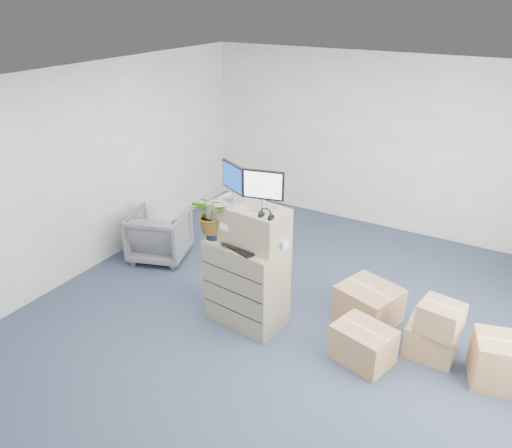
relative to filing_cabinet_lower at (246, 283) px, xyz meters
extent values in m
plane|color=#273547|center=(0.41, -0.07, -0.52)|extent=(7.00, 7.00, 0.00)
cube|color=beige|center=(0.41, 3.44, 0.88)|extent=(6.00, 0.02, 2.80)
cube|color=tan|center=(0.00, 0.00, 0.00)|extent=(0.94, 0.64, 1.04)
cube|color=tan|center=(0.01, 0.05, 0.74)|extent=(0.93, 0.54, 0.44)
cube|color=#99999E|center=(-0.21, 0.09, 0.97)|extent=(0.28, 0.26, 0.02)
cylinder|color=#99999E|center=(-0.21, 0.09, 1.03)|extent=(0.04, 0.04, 0.11)
cube|color=black|center=(-0.21, 0.09, 1.24)|extent=(0.41, 0.23, 0.32)
cube|color=navy|center=(-0.22, 0.08, 1.24)|extent=(0.36, 0.19, 0.27)
cube|color=#99999E|center=(0.19, 0.04, 0.97)|extent=(0.27, 0.22, 0.02)
cylinder|color=#99999E|center=(0.19, 0.04, 1.03)|extent=(0.04, 0.04, 0.11)
cube|color=black|center=(0.19, 0.04, 1.25)|extent=(0.45, 0.13, 0.32)
cube|color=white|center=(0.20, 0.03, 1.25)|extent=(0.40, 0.10, 0.28)
torus|color=black|center=(0.33, -0.13, 1.00)|extent=(0.15, 0.03, 0.15)
cube|color=black|center=(0.01, -0.14, 0.53)|extent=(0.49, 0.33, 0.02)
ellipsoid|color=silver|center=(0.36, -0.13, 0.53)|extent=(0.09, 0.06, 0.03)
cylinder|color=#979B9F|center=(0.13, 0.04, 0.64)|extent=(0.07, 0.07, 0.25)
cube|color=silver|center=(-0.07, 0.02, 0.53)|extent=(0.07, 0.06, 0.02)
cube|color=black|center=(-0.07, 0.02, 0.60)|extent=(0.07, 0.03, 0.13)
cube|color=black|center=(0.31, 0.13, 0.55)|extent=(0.27, 0.24, 0.07)
cube|color=#398EC2|center=(0.39, 0.03, 0.63)|extent=(0.23, 0.14, 0.08)
cylinder|color=#9FB894|center=(-0.38, -0.10, 0.53)|extent=(0.20, 0.20, 0.02)
cylinder|color=black|center=(-0.38, -0.10, 0.60)|extent=(0.17, 0.17, 0.13)
imported|color=#225518|center=(-0.38, -0.10, 0.79)|extent=(0.46, 0.50, 0.37)
imported|color=#5E5E63|center=(-1.92, 0.68, -0.11)|extent=(0.99, 0.96, 0.81)
cube|color=#9A754A|center=(1.45, 0.00, -0.31)|extent=(0.69, 0.60, 0.41)
cube|color=#9A754A|center=(2.06, 0.46, -0.33)|extent=(0.52, 0.42, 0.37)
cube|color=#9A754A|center=(1.26, 0.75, -0.30)|extent=(0.81, 0.77, 0.43)
cube|color=#9A754A|center=(2.12, 0.41, 0.02)|extent=(0.47, 0.43, 0.33)
cube|color=#9A754A|center=(2.84, 0.40, -0.26)|extent=(0.82, 0.63, 0.52)
camera|label=1|loc=(2.62, -4.25, 3.12)|focal=35.00mm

